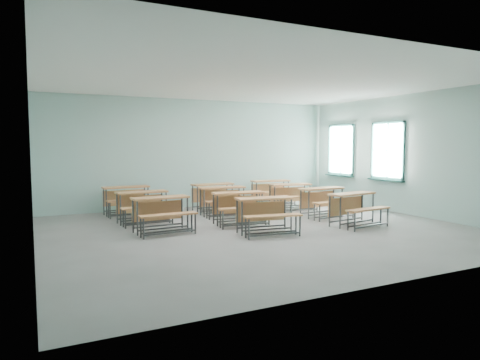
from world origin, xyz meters
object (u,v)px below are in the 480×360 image
object	(u,v)px
desk_unit_r1c0	(162,209)
desk_unit_r3c2	(272,188)
desk_unit_r0c1	(266,210)
desk_unit_r1c2	(324,198)
desk_unit_r3c1	(214,193)
desk_unit_r3c0	(127,196)
desk_unit_r2c1	(224,196)
desk_unit_r2c2	(292,193)
desk_unit_r2c0	(143,202)
desk_unit_r0c2	(355,204)
desk_unit_r1c1	(239,203)

from	to	relation	value
desk_unit_r1c0	desk_unit_r3c2	size ratio (longest dim) A/B	0.99
desk_unit_r0c1	desk_unit_r3c2	distance (m)	4.40
desk_unit_r1c2	desk_unit_r3c1	xyz separation A→B (m)	(-2.08, 2.32, 0.00)
desk_unit_r0c1	desk_unit_r3c0	bearing A→B (deg)	127.12
desk_unit_r2c1	desk_unit_r3c2	xyz separation A→B (m)	(2.20, 1.24, 0.00)
desk_unit_r3c0	desk_unit_r2c2	bearing A→B (deg)	-19.72
desk_unit_r2c0	desk_unit_r2c1	distance (m)	2.16
desk_unit_r1c0	desk_unit_r3c2	xyz separation A→B (m)	(4.24, 2.66, 0.00)
desk_unit_r1c2	desk_unit_r2c0	distance (m)	4.54
desk_unit_r1c0	desk_unit_r3c2	world-z (taller)	same
desk_unit_r2c0	desk_unit_r2c1	bearing A→B (deg)	0.66
desk_unit_r2c0	desk_unit_r2c2	world-z (taller)	same
desk_unit_r0c2	desk_unit_r2c0	size ratio (longest dim) A/B	1.04
desk_unit_r2c2	desk_unit_r1c2	bearing A→B (deg)	-77.05
desk_unit_r3c1	desk_unit_r3c2	xyz separation A→B (m)	(2.05, 0.28, 0.00)
desk_unit_r3c1	desk_unit_r2c2	bearing A→B (deg)	-32.28
desk_unit_r0c2	desk_unit_r3c1	size ratio (longest dim) A/B	1.03
desk_unit_r0c2	desk_unit_r3c2	bearing A→B (deg)	81.01
desk_unit_r2c1	desk_unit_r0c2	bearing A→B (deg)	-47.39
desk_unit_r1c1	desk_unit_r2c0	xyz separation A→B (m)	(-1.98, 1.14, 0.00)
desk_unit_r2c0	desk_unit_r3c0	world-z (taller)	same
desk_unit_r1c0	desk_unit_r1c1	xyz separation A→B (m)	(1.87, 0.12, 0.00)
desk_unit_r0c2	desk_unit_r1c0	distance (m)	4.35
desk_unit_r3c0	desk_unit_r1c1	bearing A→B (deg)	-53.69
desk_unit_r2c1	desk_unit_r2c2	distance (m)	2.08
desk_unit_r1c2	desk_unit_r3c0	world-z (taller)	same
desk_unit_r3c0	desk_unit_r3c2	distance (m)	4.44
desk_unit_r2c1	desk_unit_r2c2	world-z (taller)	same
desk_unit_r2c1	desk_unit_r3c1	world-z (taller)	same
desk_unit_r2c2	desk_unit_r1c0	bearing A→B (deg)	-155.52
desk_unit_r0c2	desk_unit_r1c2	distance (m)	1.28
desk_unit_r1c2	desk_unit_r2c0	world-z (taller)	same
desk_unit_r1c2	desk_unit_r3c2	distance (m)	2.61
desk_unit_r2c0	desk_unit_r1c0	bearing A→B (deg)	-88.78
desk_unit_r0c2	desk_unit_r3c1	distance (m)	4.11
desk_unit_r1c2	desk_unit_r2c1	world-z (taller)	same
desk_unit_r1c0	desk_unit_r2c2	size ratio (longest dim) A/B	0.97
desk_unit_r3c0	desk_unit_r3c1	xyz separation A→B (m)	(2.39, -0.28, 0.00)
desk_unit_r1c2	desk_unit_r3c2	world-z (taller)	same
desk_unit_r2c2	desk_unit_r3c1	size ratio (longest dim) A/B	1.02
desk_unit_r0c1	desk_unit_r2c0	bearing A→B (deg)	138.53
desk_unit_r0c2	desk_unit_r3c2	world-z (taller)	same
desk_unit_r1c2	desk_unit_r0c2	bearing A→B (deg)	-97.91
desk_unit_r0c1	desk_unit_r2c1	size ratio (longest dim) A/B	1.04
desk_unit_r1c1	desk_unit_r1c2	distance (m)	2.40
desk_unit_r2c1	desk_unit_r3c0	size ratio (longest dim) A/B	1.01
desk_unit_r0c1	desk_unit_r1c0	distance (m)	2.19
desk_unit_r0c1	desk_unit_r0c2	size ratio (longest dim) A/B	1.00
desk_unit_r0c1	desk_unit_r3c2	xyz separation A→B (m)	(2.33, 3.73, 0.00)
desk_unit_r3c0	desk_unit_r3c1	world-z (taller)	same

